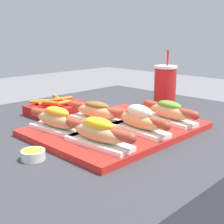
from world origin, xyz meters
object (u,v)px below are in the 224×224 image
object	(u,v)px
hot_dog_0	(98,132)
drink_cup	(165,86)
hot_dog_1	(139,120)
hot_dog_4	(98,111)
hot_dog_2	(169,112)
serving_tray	(117,129)
hot_dog_3	(57,120)
fries_basket	(59,108)
sauce_bowl	(33,154)

from	to	relation	value
hot_dog_0	drink_cup	bearing A→B (deg)	18.56
hot_dog_1	hot_dog_4	size ratio (longest dim) A/B	1.00
hot_dog_0	hot_dog_2	xyz separation A→B (m)	(0.30, 0.00, -0.00)
serving_tray	hot_dog_0	xyz separation A→B (m)	(-0.15, -0.08, 0.04)
hot_dog_2	drink_cup	bearing A→B (deg)	38.03
hot_dog_4	hot_dog_3	bearing A→B (deg)	177.25
hot_dog_0	hot_dog_3	world-z (taller)	same
hot_dog_4	fries_basket	size ratio (longest dim) A/B	1.05
hot_dog_1	drink_cup	xyz separation A→B (m)	(0.37, 0.18, 0.03)
hot_dog_3	hot_dog_2	bearing A→B (deg)	-28.95
hot_dog_1	hot_dog_3	xyz separation A→B (m)	(-0.16, 0.17, -0.00)
drink_cup	fries_basket	world-z (taller)	drink_cup
hot_dog_2	drink_cup	world-z (taller)	drink_cup
hot_dog_1	fries_basket	xyz separation A→B (m)	(0.00, 0.39, -0.03)
hot_dog_4	drink_cup	size ratio (longest dim) A/B	1.00
hot_dog_3	drink_cup	world-z (taller)	drink_cup
hot_dog_1	hot_dog_4	xyz separation A→B (m)	(-0.01, 0.16, -0.00)
serving_tray	sauce_bowl	xyz separation A→B (m)	(-0.29, -0.01, 0.00)
serving_tray	sauce_bowl	distance (m)	0.29
hot_dog_1	fries_basket	bearing A→B (deg)	89.46
serving_tray	fries_basket	distance (m)	0.30
hot_dog_2	hot_dog_3	xyz separation A→B (m)	(-0.31, 0.17, 0.00)
hot_dog_0	sauce_bowl	bearing A→B (deg)	151.61
hot_dog_2	fries_basket	xyz separation A→B (m)	(-0.14, 0.39, -0.03)
hot_dog_1	drink_cup	size ratio (longest dim) A/B	1.00
serving_tray	hot_dog_4	world-z (taller)	hot_dog_4
hot_dog_2	fries_basket	world-z (taller)	hot_dog_2
hot_dog_4	sauce_bowl	distance (m)	0.30
hot_dog_1	hot_dog_3	size ratio (longest dim) A/B	1.00
hot_dog_3	hot_dog_4	size ratio (longest dim) A/B	1.00
sauce_bowl	hot_dog_1	bearing A→B (deg)	-14.24
serving_tray	hot_dog_4	xyz separation A→B (m)	(-0.00, 0.08, 0.04)
hot_dog_0	hot_dog_3	size ratio (longest dim) A/B	1.00
hot_dog_0	sauce_bowl	world-z (taller)	hot_dog_0
hot_dog_0	fries_basket	distance (m)	0.42
serving_tray	hot_dog_2	size ratio (longest dim) A/B	2.14
serving_tray	sauce_bowl	size ratio (longest dim) A/B	8.52
hot_dog_0	hot_dog_4	world-z (taller)	hot_dog_0
serving_tray	hot_dog_3	size ratio (longest dim) A/B	2.13
hot_dog_0	hot_dog_2	distance (m)	0.30
hot_dog_1	hot_dog_2	size ratio (longest dim) A/B	1.01
drink_cup	fries_basket	size ratio (longest dim) A/B	1.05
fries_basket	hot_dog_3	bearing A→B (deg)	-126.75
hot_dog_4	sauce_bowl	bearing A→B (deg)	-163.37
sauce_bowl	fries_basket	distance (m)	0.43
hot_dog_0	serving_tray	bearing A→B (deg)	28.78
hot_dog_2	fries_basket	bearing A→B (deg)	110.10
hot_dog_3	hot_dog_4	xyz separation A→B (m)	(0.15, -0.01, -0.00)
hot_dog_0	hot_dog_2	size ratio (longest dim) A/B	1.01
serving_tray	fries_basket	world-z (taller)	fries_basket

